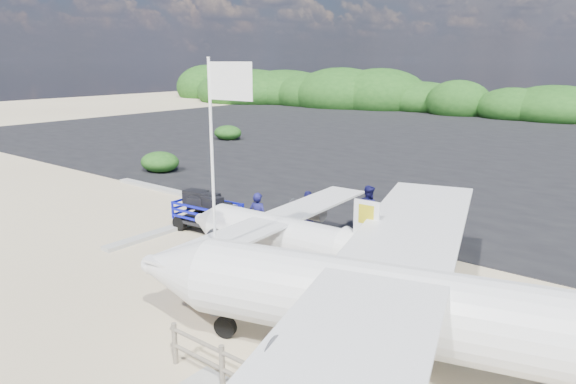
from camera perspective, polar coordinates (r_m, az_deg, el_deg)
name	(u,v)px	position (r m, az deg, el deg)	size (l,w,h in m)	color
ground	(234,265)	(17.52, -6.02, -8.04)	(160.00, 160.00, 0.00)	beige
asphalt_apron	(501,148)	(43.58, 22.60, 4.51)	(90.00, 50.00, 0.04)	#B2B2B2
lagoon	(116,209)	(25.09, -18.54, -1.76)	(9.00, 7.00, 0.40)	#B2B2B2
vegetation_band	(566,120)	(67.83, 28.51, 7.05)	(124.00, 8.00, 4.40)	#B2B2B2
baggage_cart	(208,231)	(20.94, -8.85, -4.33)	(2.86, 1.63, 1.43)	#0D12CA
flagpole	(218,311)	(14.55, -7.80, -13.00)	(1.35, 0.56, 6.76)	white
signboard	(214,306)	(14.87, -8.26, -12.39)	(1.60, 0.15, 1.32)	brown
crew_a	(258,218)	(19.19, -3.36, -2.87)	(0.71, 0.47, 1.95)	#15154E
crew_b	(368,210)	(20.40, 8.88, -1.95)	(0.96, 0.75, 1.97)	#15154E
crew_c	(308,216)	(19.30, 2.25, -2.73)	(1.15, 0.48, 1.97)	#15154E
aircraft_small	(444,138)	(47.48, 16.98, 5.72)	(7.77, 7.77, 2.80)	#B2B2B2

